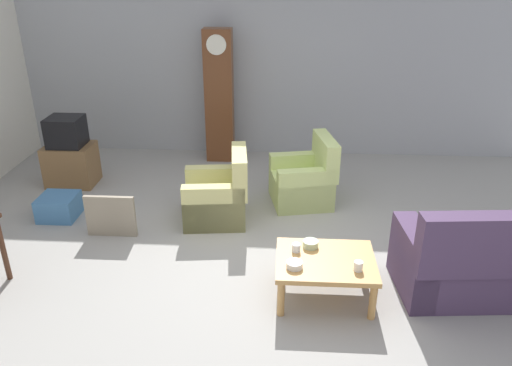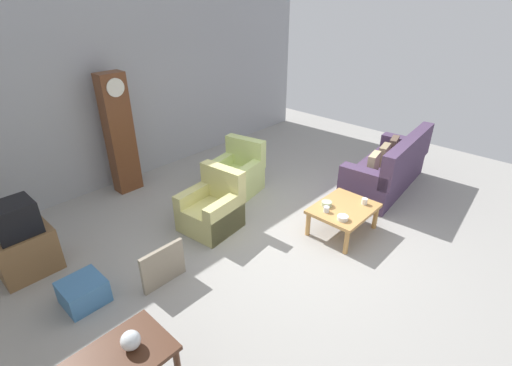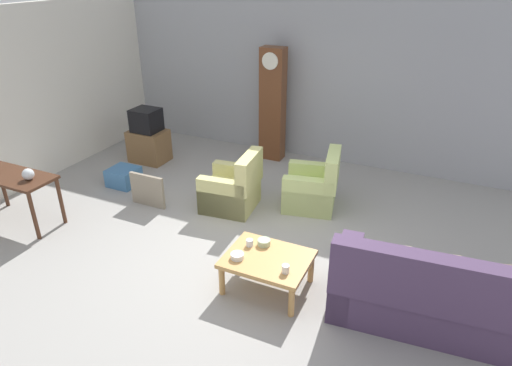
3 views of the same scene
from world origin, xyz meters
The scene contains 16 objects.
ground_plane centered at (0.00, 0.00, 0.00)m, with size 10.40×10.40×0.00m, color #999691.
garage_door_wall centered at (0.00, 3.60, 1.60)m, with size 8.40×0.16×3.20m, color #9EA0A5.
couch_floral centered at (2.41, -0.30, 0.36)m, with size 2.17×1.06×1.04m.
armchair_olive_near centered at (-0.64, 1.06, 0.31)m, with size 0.87×0.84×0.92m.
armchair_olive_far centered at (0.47, 1.63, 0.31)m, with size 0.93×0.90×0.92m.
coffee_table_wood centered at (0.61, -0.47, 0.36)m, with size 0.96×0.76×0.43m.
grandfather_clock centered at (-0.88, 3.15, 1.06)m, with size 0.44×0.30×2.11m.
tv_stand_cabinet centered at (-2.94, 2.02, 0.30)m, with size 0.68×0.52×0.60m, color brown.
tv_crt centered at (-2.94, 2.02, 0.81)m, with size 0.48×0.44×0.42m, color black.
framed_picture_leaning centered at (-1.87, 0.56, 0.26)m, with size 0.60×0.05×0.52m, color gray.
storage_box_blue centered at (-2.70, 0.98, 0.15)m, with size 0.46×0.45×0.30m, color teal.
glass_dome_cloche centered at (-2.91, -0.62, 0.84)m, with size 0.16×0.16×0.16m, color silver.
cup_white_porcelain centered at (0.90, -0.64, 0.47)m, with size 0.09×0.09×0.09m, color white.
cup_blue_rimmed centered at (0.32, -0.34, 0.47)m, with size 0.08×0.08×0.08m, color silver.
bowl_white_stacked centered at (0.30, -0.63, 0.46)m, with size 0.15×0.15×0.06m, color white.
bowl_shallow_green centered at (0.47, -0.25, 0.46)m, with size 0.16×0.16×0.07m, color #B2C69E.
Camera 2 is at (-3.70, -2.70, 3.28)m, focal length 26.02 mm.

